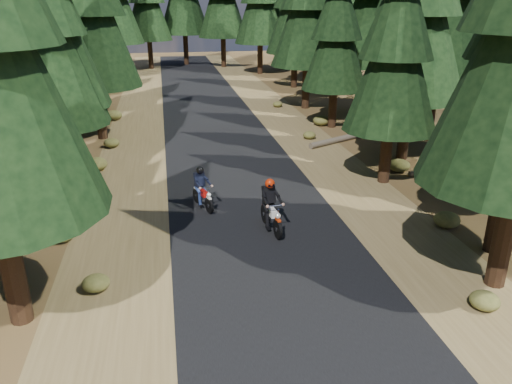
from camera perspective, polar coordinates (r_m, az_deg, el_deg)
ground at (r=16.15m, az=0.97°, el=-5.55°), size 120.00×120.00×0.00m
road at (r=20.66m, az=-1.77°, el=0.65°), size 6.00×100.00×0.01m
shoulder_l at (r=20.53m, az=-14.56°, el=-0.20°), size 3.20×100.00×0.01m
shoulder_r at (r=21.78m, az=10.28°, el=1.41°), size 3.20×100.00×0.01m
log_near at (r=27.62m, az=9.87°, el=6.05°), size 4.40×2.52×0.32m
log_far at (r=23.90m, az=21.94°, el=2.27°), size 4.49×0.26×0.24m
understory_shrubs at (r=23.39m, az=-0.89°, el=3.85°), size 14.47×30.92×0.62m
rider_lead at (r=16.57m, az=1.76°, el=-2.55°), size 0.84×2.05×1.77m
rider_follow at (r=18.46m, az=-6.12°, el=-0.31°), size 1.07×1.83×1.56m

